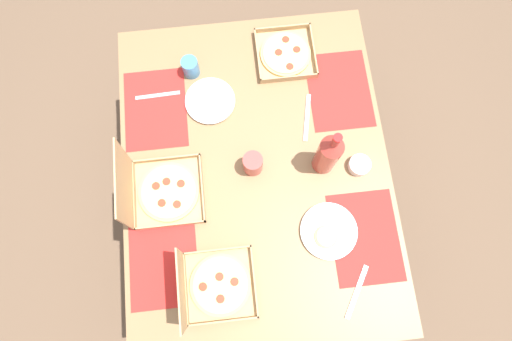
{
  "coord_description": "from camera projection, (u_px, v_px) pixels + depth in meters",
  "views": [
    {
      "loc": [
        -0.41,
        0.05,
        2.34
      ],
      "look_at": [
        0.0,
        0.0,
        0.75
      ],
      "focal_mm": 28.36,
      "sensor_mm": 36.0,
      "label": 1
    }
  ],
  "objects": [
    {
      "name": "cup_spare",
      "position": [
        191.0,
        67.0,
        1.71
      ],
      "size": [
        0.07,
        0.07,
        0.09
      ],
      "primitive_type": "cylinder",
      "color": "teal",
      "rests_on": "dining_table"
    },
    {
      "name": "plate_far_left",
      "position": [
        328.0,
        232.0,
        1.57
      ],
      "size": [
        0.22,
        0.22,
        0.03
      ],
      "color": "white",
      "rests_on": "dining_table"
    },
    {
      "name": "placemat_near_right",
      "position": [
        339.0,
        90.0,
        1.73
      ],
      "size": [
        0.36,
        0.26,
        0.0
      ],
      "primitive_type": "cube",
      "color": "red",
      "rests_on": "dining_table"
    },
    {
      "name": "knife_by_near_right",
      "position": [
        307.0,
        117.0,
        1.7
      ],
      "size": [
        0.21,
        0.06,
        0.0
      ],
      "primitive_type": "cube",
      "rotation": [
        0.0,
        0.0,
        2.93
      ],
      "color": "#B7B7BC",
      "rests_on": "dining_table"
    },
    {
      "name": "placemat_near_left",
      "position": [
        365.0,
        237.0,
        1.57
      ],
      "size": [
        0.36,
        0.26,
        0.0
      ],
      "primitive_type": "cube",
      "color": "red",
      "rests_on": "dining_table"
    },
    {
      "name": "soda_bottle",
      "position": [
        328.0,
        153.0,
        1.52
      ],
      "size": [
        0.09,
        0.09,
        0.32
      ],
      "color": "#B2382D",
      "rests_on": "dining_table"
    },
    {
      "name": "placemat_far_right",
      "position": [
        155.0,
        109.0,
        1.71
      ],
      "size": [
        0.36,
        0.26,
        0.0
      ],
      "primitive_type": "cube",
      "color": "red",
      "rests_on": "dining_table"
    },
    {
      "name": "fork_by_near_left",
      "position": [
        158.0,
        95.0,
        1.72
      ],
      "size": [
        0.02,
        0.19,
        0.0
      ],
      "primitive_type": "cube",
      "rotation": [
        0.0,
        0.0,
        1.6
      ],
      "color": "#B7B7BC",
      "rests_on": "dining_table"
    },
    {
      "name": "pizza_box_edge_far",
      "position": [
        160.0,
        191.0,
        1.57
      ],
      "size": [
        0.28,
        0.28,
        0.31
      ],
      "color": "tan",
      "rests_on": "dining_table"
    },
    {
      "name": "plate_middle",
      "position": [
        210.0,
        101.0,
        1.71
      ],
      "size": [
        0.21,
        0.21,
        0.02
      ],
      "color": "white",
      "rests_on": "dining_table"
    },
    {
      "name": "ground_plane",
      "position": [
        256.0,
        202.0,
        2.36
      ],
      "size": [
        6.0,
        6.0,
        0.0
      ],
      "primitive_type": "plane",
      "color": "brown"
    },
    {
      "name": "knife_by_far_left",
      "position": [
        357.0,
        292.0,
        1.52
      ],
      "size": [
        0.19,
        0.12,
        0.0
      ],
      "primitive_type": "cube",
      "rotation": [
        0.0,
        0.0,
        2.61
      ],
      "color": "#B7B7BC",
      "rests_on": "dining_table"
    },
    {
      "name": "placemat_far_left",
      "position": [
        163.0,
        260.0,
        1.55
      ],
      "size": [
        0.36,
        0.26,
        0.0
      ],
      "primitive_type": "cube",
      "color": "red",
      "rests_on": "dining_table"
    },
    {
      "name": "dining_table",
      "position": [
        256.0,
        176.0,
        1.74
      ],
      "size": [
        1.4,
        1.09,
        0.75
      ],
      "color": "#3F3328",
      "rests_on": "ground_plane"
    },
    {
      "name": "cup_clear_left",
      "position": [
        253.0,
        164.0,
        1.59
      ],
      "size": [
        0.08,
        0.08,
        0.1
      ],
      "primitive_type": "cylinder",
      "color": "#BF4742",
      "rests_on": "dining_table"
    },
    {
      "name": "condiment_bowl",
      "position": [
        359.0,
        165.0,
        1.63
      ],
      "size": [
        0.09,
        0.09,
        0.04
      ],
      "primitive_type": "cylinder",
      "color": "white",
      "rests_on": "dining_table"
    },
    {
      "name": "pizza_box_center",
      "position": [
        286.0,
        54.0,
        1.76
      ],
      "size": [
        0.25,
        0.25,
        0.04
      ],
      "color": "tan",
      "rests_on": "dining_table"
    },
    {
      "name": "pizza_box_corner_left",
      "position": [
        212.0,
        286.0,
        1.48
      ],
      "size": [
        0.26,
        0.27,
        0.3
      ],
      "color": "tan",
      "rests_on": "dining_table"
    }
  ]
}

